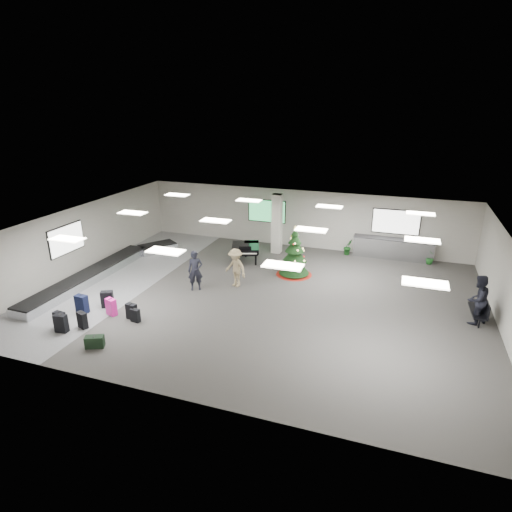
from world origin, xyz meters
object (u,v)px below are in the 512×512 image
(potted_plant_left, at_px, (348,247))
(bench, at_px, (481,309))
(traveler_bench, at_px, (478,300))
(traveler_a, at_px, (195,271))
(christmas_tree, at_px, (294,258))
(potted_plant_right, at_px, (430,257))
(baggage_carousel, at_px, (105,270))
(service_counter, at_px, (393,248))
(pink_suitcase, at_px, (111,307))
(traveler_b, at_px, (236,268))
(grand_piano, at_px, (245,248))

(potted_plant_left, bearing_deg, bench, -45.85)
(traveler_bench, bearing_deg, traveler_a, -39.27)
(christmas_tree, xyz_separation_m, traveler_a, (-3.62, -3.07, 0.05))
(christmas_tree, distance_m, potted_plant_right, 7.12)
(baggage_carousel, distance_m, traveler_bench, 16.05)
(christmas_tree, height_order, potted_plant_right, christmas_tree)
(service_counter, relative_size, pink_suitcase, 5.94)
(traveler_a, bearing_deg, traveler_b, 2.77)
(traveler_bench, bearing_deg, christmas_tree, -60.45)
(baggage_carousel, xyz_separation_m, service_counter, (12.84, 6.73, 0.33))
(service_counter, bearing_deg, pink_suitcase, -134.62)
(baggage_carousel, height_order, pink_suitcase, pink_suitcase)
(traveler_a, distance_m, traveler_bench, 11.13)
(potted_plant_left, bearing_deg, baggage_carousel, -148.14)
(potted_plant_right, bearing_deg, pink_suitcase, -140.04)
(traveler_bench, height_order, potted_plant_left, traveler_bench)
(christmas_tree, height_order, bench, christmas_tree)
(service_counter, height_order, traveler_bench, traveler_bench)
(service_counter, bearing_deg, traveler_b, -137.01)
(pink_suitcase, xyz_separation_m, christmas_tree, (5.64, 6.25, 0.50))
(potted_plant_left, bearing_deg, potted_plant_right, -0.72)
(grand_piano, bearing_deg, service_counter, 3.08)
(grand_piano, relative_size, traveler_a, 1.18)
(baggage_carousel, height_order, service_counter, service_counter)
(baggage_carousel, relative_size, christmas_tree, 4.00)
(service_counter, relative_size, traveler_bench, 2.13)
(baggage_carousel, distance_m, potted_plant_left, 12.44)
(christmas_tree, height_order, traveler_a, christmas_tree)
(service_counter, height_order, traveler_a, traveler_a)
(potted_plant_right, bearing_deg, traveler_bench, -77.18)
(traveler_bench, bearing_deg, bench, -178.55)
(traveler_a, relative_size, traveler_bench, 0.93)
(service_counter, distance_m, potted_plant_left, 2.29)
(pink_suitcase, relative_size, grand_piano, 0.33)
(service_counter, height_order, pink_suitcase, service_counter)
(pink_suitcase, xyz_separation_m, traveler_b, (3.53, 4.09, 0.54))
(service_counter, xyz_separation_m, grand_piano, (-7.11, -2.92, 0.16))
(christmas_tree, bearing_deg, bench, -15.82)
(grand_piano, relative_size, potted_plant_right, 2.81)
(pink_suitcase, height_order, traveler_bench, traveler_bench)
(pink_suitcase, xyz_separation_m, potted_plant_left, (7.67, 9.91, 0.10))
(service_counter, distance_m, grand_piano, 7.68)
(potted_plant_left, bearing_deg, christmas_tree, -119.04)
(traveler_b, relative_size, potted_plant_left, 2.01)
(pink_suitcase, bearing_deg, service_counter, 63.45)
(traveler_bench, bearing_deg, potted_plant_right, -119.95)
(baggage_carousel, bearing_deg, bench, 2.56)
(service_counter, relative_size, bench, 2.78)
(grand_piano, bearing_deg, traveler_bench, -37.00)
(christmas_tree, relative_size, grand_piano, 1.17)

